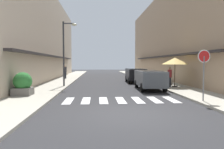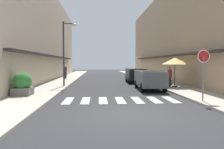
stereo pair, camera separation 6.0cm
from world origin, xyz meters
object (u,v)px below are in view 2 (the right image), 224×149
(planter_midblock, at_px, (167,79))
(pedestrian_walking_far, at_px, (65,72))
(round_street_sign, at_px, (204,62))
(pedestrian_walking_near, at_px, (170,77))
(street_lamp, at_px, (66,47))
(cafe_umbrella, at_px, (175,61))
(parked_car_mid, at_px, (135,74))
(planter_corner, at_px, (22,84))
(parked_car_near, at_px, (150,78))

(planter_midblock, relative_size, pedestrian_walking_far, 0.64)
(round_street_sign, xyz_separation_m, pedestrian_walking_near, (0.44, 6.62, -1.16))
(street_lamp, distance_m, planter_midblock, 9.24)
(cafe_umbrella, bearing_deg, parked_car_mid, 113.04)
(planter_corner, distance_m, pedestrian_walking_near, 11.05)
(cafe_umbrella, height_order, pedestrian_walking_near, cafe_umbrella)
(cafe_umbrella, bearing_deg, pedestrian_walking_far, 135.32)
(cafe_umbrella, xyz_separation_m, pedestrian_walking_far, (-10.32, 10.21, -1.22))
(planter_corner, bearing_deg, street_lamp, 70.74)
(planter_corner, distance_m, pedestrian_walking_far, 14.35)
(parked_car_mid, distance_m, planter_corner, 12.78)
(parked_car_near, relative_size, planter_corner, 3.22)
(street_lamp, relative_size, planter_midblock, 5.09)
(pedestrian_walking_near, bearing_deg, planter_corner, 171.51)
(round_street_sign, xyz_separation_m, cafe_umbrella, (0.92, 6.78, 0.09))
(round_street_sign, bearing_deg, planter_corner, 164.96)
(round_street_sign, distance_m, pedestrian_walking_far, 19.45)
(pedestrian_walking_near, bearing_deg, round_street_sign, -123.37)
(round_street_sign, relative_size, planter_corner, 1.88)
(pedestrian_walking_near, bearing_deg, cafe_umbrella, -10.35)
(pedestrian_walking_near, xyz_separation_m, pedestrian_walking_far, (-9.84, 10.37, 0.03))
(parked_car_near, distance_m, cafe_umbrella, 2.82)
(parked_car_near, relative_size, parked_car_mid, 1.04)
(cafe_umbrella, bearing_deg, street_lamp, 172.66)
(parked_car_near, distance_m, street_lamp, 7.40)
(parked_car_near, bearing_deg, cafe_umbrella, 23.09)
(parked_car_near, height_order, pedestrian_walking_far, pedestrian_walking_far)
(cafe_umbrella, bearing_deg, round_street_sign, -97.75)
(planter_midblock, bearing_deg, cafe_umbrella, -84.55)
(parked_car_near, xyz_separation_m, round_street_sign, (1.39, -5.80, 1.19))
(round_street_sign, relative_size, cafe_umbrella, 1.10)
(parked_car_near, xyz_separation_m, street_lamp, (-6.64, 2.14, 2.49))
(parked_car_mid, height_order, planter_corner, planter_corner)
(street_lamp, xyz_separation_m, planter_midblock, (8.79, 0.43, -2.79))
(street_lamp, bearing_deg, planter_midblock, 2.80)
(round_street_sign, distance_m, street_lamp, 11.36)
(round_street_sign, xyz_separation_m, street_lamp, (-8.02, 7.93, 1.30))
(parked_car_near, height_order, round_street_sign, round_street_sign)
(street_lamp, height_order, pedestrian_walking_far, street_lamp)
(parked_car_near, relative_size, street_lamp, 0.83)
(street_lamp, bearing_deg, parked_car_near, -17.84)
(round_street_sign, bearing_deg, cafe_umbrella, 82.25)
(planter_midblock, xyz_separation_m, pedestrian_walking_near, (-0.33, -1.75, 0.33))
(cafe_umbrella, bearing_deg, parked_car_near, -156.91)
(parked_car_near, bearing_deg, planter_midblock, 49.94)
(pedestrian_walking_near, bearing_deg, parked_car_near, 174.56)
(pedestrian_walking_far, bearing_deg, planter_midblock, -86.05)
(street_lamp, bearing_deg, round_street_sign, -44.69)
(pedestrian_walking_far, bearing_deg, parked_car_near, -100.15)
(parked_car_near, xyz_separation_m, parked_car_mid, (0.00, 6.41, -0.00))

